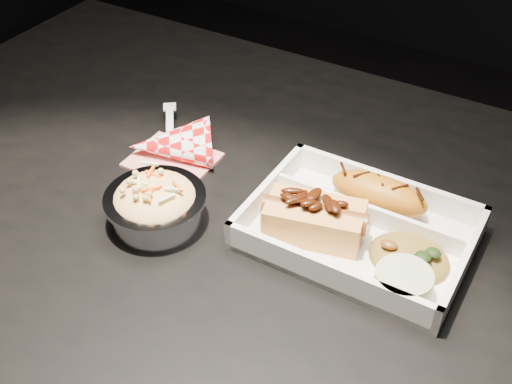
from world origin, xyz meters
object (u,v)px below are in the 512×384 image
food_tray (359,232)px  hotdog (314,217)px  foil_coleslaw_cup (155,203)px  fried_pastry (379,193)px  napkin_fork (170,145)px  dining_table (242,264)px

food_tray → hotdog: 0.06m
hotdog → foil_coleslaw_cup: (-0.17, -0.07, -0.00)m
fried_pastry → foil_coleslaw_cup: 0.27m
napkin_fork → foil_coleslaw_cup: bearing=-7.1°
dining_table → fried_pastry: (0.14, 0.08, 0.12)m
hotdog → fried_pastry: bearing=47.6°
food_tray → napkin_fork: size_ratio=1.59×
fried_pastry → hotdog: bearing=-119.0°
fried_pastry → hotdog: 0.09m
foil_coleslaw_cup → napkin_fork: same height
hotdog → napkin_fork: size_ratio=0.78×
food_tray → dining_table: bearing=-168.5°
hotdog → foil_coleslaw_cup: size_ratio=1.03×
napkin_fork → dining_table: bearing=33.4°
food_tray → hotdog: hotdog is taller
food_tray → foil_coleslaw_cup: 0.24m
food_tray → foil_coleslaw_cup: size_ratio=2.10×
dining_table → foil_coleslaw_cup: 0.16m
dining_table → hotdog: 0.16m
hotdog → foil_coleslaw_cup: 0.19m
dining_table → foil_coleslaw_cup: (-0.08, -0.07, 0.12)m
food_tray → napkin_fork: bearing=175.4°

